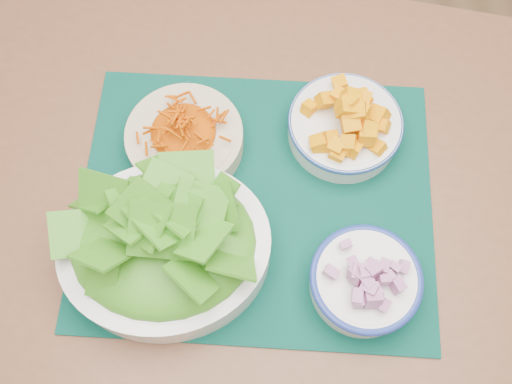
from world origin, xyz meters
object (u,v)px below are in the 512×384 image
(table, at_px, (279,208))
(placemat, at_px, (256,200))
(squash_bowl, at_px, (346,122))
(carrot_bowl, at_px, (184,136))
(lettuce_bowl, at_px, (163,243))
(onion_bowl, at_px, (365,280))

(table, height_order, placemat, placemat)
(squash_bowl, bearing_deg, placemat, -141.24)
(placemat, height_order, carrot_bowl, carrot_bowl)
(squash_bowl, xyz_separation_m, lettuce_bowl, (-0.26, -0.20, 0.02))
(lettuce_bowl, xyz_separation_m, onion_bowl, (0.27, -0.05, -0.03))
(lettuce_bowl, relative_size, onion_bowl, 1.84)
(placemat, relative_size, onion_bowl, 3.05)
(squash_bowl, distance_m, lettuce_bowl, 0.33)
(lettuce_bowl, bearing_deg, onion_bowl, -16.80)
(placemat, height_order, squash_bowl, squash_bowl)
(lettuce_bowl, bearing_deg, carrot_bowl, 77.55)
(carrot_bowl, relative_size, squash_bowl, 1.17)
(squash_bowl, height_order, lettuce_bowl, lettuce_bowl)
(carrot_bowl, bearing_deg, onion_bowl, -41.73)
(placemat, bearing_deg, carrot_bowl, 143.32)
(placemat, height_order, lettuce_bowl, lettuce_bowl)
(table, distance_m, squash_bowl, 0.19)
(table, xyz_separation_m, lettuce_bowl, (-0.16, -0.11, 0.17))
(placemat, bearing_deg, squash_bowl, 42.82)
(carrot_bowl, height_order, onion_bowl, onion_bowl)
(squash_bowl, bearing_deg, onion_bowl, -87.82)
(carrot_bowl, distance_m, onion_bowl, 0.34)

